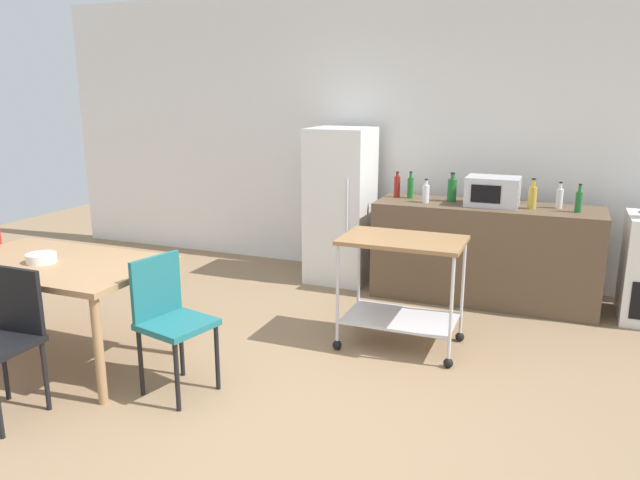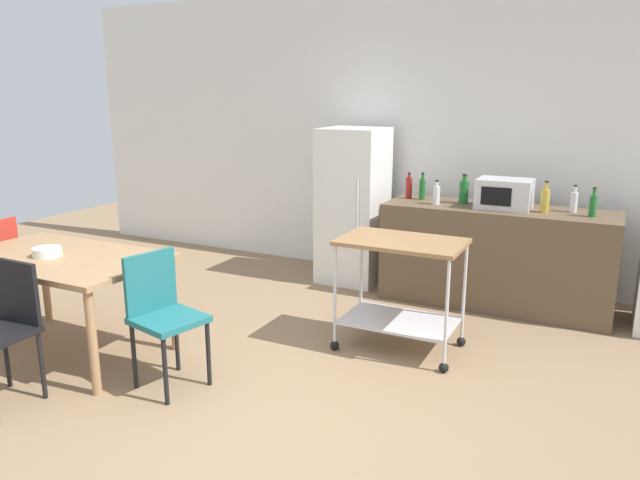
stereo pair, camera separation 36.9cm
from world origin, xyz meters
The scene contains 17 objects.
ground_plane centered at (0.00, 0.00, 0.00)m, with size 12.00×12.00×0.00m, color #8C7051.
back_wall centered at (0.00, 3.20, 1.45)m, with size 8.40×0.12×2.90m, color white.
kitchen_counter centered at (0.90, 2.60, 0.45)m, with size 2.00×0.64×0.90m, color brown.
dining_table centered at (-1.74, 0.13, 0.67)m, with size 1.50×0.90×0.75m.
chair_black centered at (-1.48, -0.55, 0.52)m, with size 0.40×0.40×0.89m.
chair_teal centered at (-0.75, 0.06, 0.52)m, with size 0.48×0.48×0.89m.
refrigerator centered at (-0.55, 2.70, 0.78)m, with size 0.60×0.63×1.55m.
kitchen_cart centered at (0.45, 1.29, 0.57)m, with size 0.91×0.57×0.85m.
bottle_hot_sauce centered at (0.03, 2.70, 1.01)m, with size 0.06×0.06×0.25m.
bottle_olive_oil centered at (0.16, 2.69, 1.00)m, with size 0.06×0.06×0.26m.
bottle_sesame_oil centered at (0.35, 2.51, 0.99)m, with size 0.06×0.06×0.22m.
bottle_soda centered at (0.56, 2.67, 1.01)m, with size 0.08×0.08×0.27m.
microwave centered at (0.94, 2.59, 1.03)m, with size 0.46×0.35×0.26m.
bottle_soy_sauce centered at (1.28, 2.56, 1.01)m, with size 0.07×0.07×0.27m.
bottle_sparkling_water centered at (1.50, 2.68, 0.99)m, with size 0.06×0.06×0.23m.
bottle_wine centered at (1.65, 2.55, 1.00)m, with size 0.06×0.06×0.24m.
fruit_bowl centered at (-1.80, 0.07, 0.78)m, with size 0.20×0.20×0.06m, color white.
Camera 2 is at (1.82, -2.79, 1.92)m, focal length 33.88 mm.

